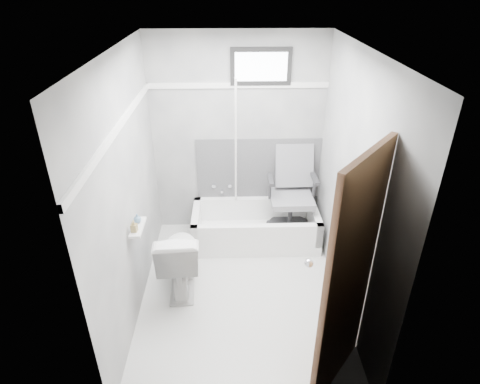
{
  "coord_description": "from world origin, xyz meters",
  "views": [
    {
      "loc": [
        -0.09,
        -3.12,
        2.91
      ],
      "look_at": [
        0.0,
        0.35,
        1.0
      ],
      "focal_mm": 30.0,
      "sensor_mm": 36.0,
      "label": 1
    }
  ],
  "objects_px": {
    "bathtub": "(255,226)",
    "office_chair": "(292,193)",
    "soap_bottle_b": "(137,218)",
    "toilet": "(179,258)",
    "soap_bottle_a": "(134,226)",
    "door": "(400,313)"
  },
  "relations": [
    {
      "from": "soap_bottle_a",
      "to": "soap_bottle_b",
      "type": "height_order",
      "value": "soap_bottle_a"
    },
    {
      "from": "bathtub",
      "to": "toilet",
      "type": "bearing_deg",
      "value": -135.67
    },
    {
      "from": "bathtub",
      "to": "soap_bottle_b",
      "type": "height_order",
      "value": "soap_bottle_b"
    },
    {
      "from": "bathtub",
      "to": "soap_bottle_a",
      "type": "height_order",
      "value": "soap_bottle_a"
    },
    {
      "from": "office_chair",
      "to": "soap_bottle_b",
      "type": "distance_m",
      "value": 1.9
    },
    {
      "from": "toilet",
      "to": "bathtub",
      "type": "bearing_deg",
      "value": -139.17
    },
    {
      "from": "bathtub",
      "to": "soap_bottle_b",
      "type": "relative_size",
      "value": 17.21
    },
    {
      "from": "soap_bottle_b",
      "to": "soap_bottle_a",
      "type": "bearing_deg",
      "value": -90.0
    },
    {
      "from": "office_chair",
      "to": "door",
      "type": "relative_size",
      "value": 0.51
    },
    {
      "from": "office_chair",
      "to": "bathtub",
      "type": "bearing_deg",
      "value": -174.24
    },
    {
      "from": "bathtub",
      "to": "door",
      "type": "xyz_separation_m",
      "value": [
        0.78,
        -2.21,
        0.79
      ]
    },
    {
      "from": "toilet",
      "to": "soap_bottle_a",
      "type": "bearing_deg",
      "value": 40.47
    },
    {
      "from": "door",
      "to": "soap_bottle_b",
      "type": "bearing_deg",
      "value": 147.15
    },
    {
      "from": "bathtub",
      "to": "office_chair",
      "type": "distance_m",
      "value": 0.6
    },
    {
      "from": "office_chair",
      "to": "toilet",
      "type": "xyz_separation_m",
      "value": [
        -1.25,
        -0.85,
        -0.26
      ]
    },
    {
      "from": "soap_bottle_b",
      "to": "door",
      "type": "bearing_deg",
      "value": -32.85
    },
    {
      "from": "soap_bottle_a",
      "to": "toilet",
      "type": "bearing_deg",
      "value": 43.97
    },
    {
      "from": "soap_bottle_b",
      "to": "bathtub",
      "type": "bearing_deg",
      "value": 40.39
    },
    {
      "from": "door",
      "to": "soap_bottle_a",
      "type": "height_order",
      "value": "door"
    },
    {
      "from": "toilet",
      "to": "door",
      "type": "relative_size",
      "value": 0.38
    },
    {
      "from": "door",
      "to": "soap_bottle_b",
      "type": "height_order",
      "value": "door"
    },
    {
      "from": "toilet",
      "to": "door",
      "type": "bearing_deg",
      "value": 135.15
    }
  ]
}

